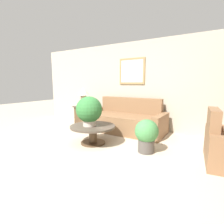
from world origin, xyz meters
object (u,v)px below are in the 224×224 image
(side_table, at_px, (84,115))
(coffee_table, at_px, (93,130))
(potted_plant_on_table, at_px, (89,110))
(couch_main, at_px, (124,121))
(potted_plant_floor, at_px, (147,134))
(table_lamp, at_px, (83,94))

(side_table, bearing_deg, coffee_table, -42.81)
(side_table, xyz_separation_m, potted_plant_on_table, (1.29, -1.30, 0.45))
(couch_main, relative_size, coffee_table, 2.24)
(couch_main, distance_m, side_table, 1.47)
(couch_main, bearing_deg, potted_plant_floor, -46.11)
(couch_main, distance_m, potted_plant_on_table, 1.45)
(potted_plant_on_table, relative_size, potted_plant_floor, 1.00)
(side_table, bearing_deg, potted_plant_on_table, -45.18)
(couch_main, distance_m, potted_plant_floor, 1.60)
(coffee_table, relative_size, potted_plant_floor, 1.53)
(side_table, xyz_separation_m, table_lamp, (0.00, -0.00, 0.71))
(potted_plant_on_table, bearing_deg, table_lamp, 134.82)
(side_table, bearing_deg, table_lamp, -63.43)
(table_lamp, xyz_separation_m, potted_plant_on_table, (1.29, -1.30, -0.26))
(couch_main, bearing_deg, table_lamp, -177.63)
(table_lamp, bearing_deg, coffee_table, -42.81)
(couch_main, xyz_separation_m, coffee_table, (-0.13, -1.30, 0.00))
(couch_main, relative_size, potted_plant_on_table, 3.43)
(potted_plant_floor, bearing_deg, table_lamp, 157.08)
(potted_plant_on_table, xyz_separation_m, potted_plant_floor, (1.28, 0.21, -0.41))
(couch_main, height_order, potted_plant_floor, couch_main)
(table_lamp, bearing_deg, potted_plant_floor, -22.92)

